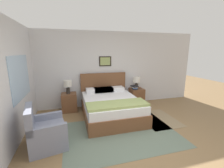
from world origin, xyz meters
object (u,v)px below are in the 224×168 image
at_px(armchair, 45,133).
at_px(table_lamp_near_window, 68,85).
at_px(nightstand_near_window, 69,102).
at_px(bed, 111,106).
at_px(nightstand_by_door, 136,96).
at_px(table_lamp_by_door, 137,81).

height_order(armchair, table_lamp_near_window, table_lamp_near_window).
bearing_deg(nightstand_near_window, bed, -32.32).
bearing_deg(nightstand_by_door, table_lamp_near_window, 179.97).
bearing_deg(nightstand_near_window, armchair, -104.36).
xyz_separation_m(bed, nightstand_near_window, (-1.20, 0.76, -0.03)).
bearing_deg(bed, armchair, -146.96).
relative_size(nightstand_by_door, table_lamp_by_door, 1.36).
height_order(bed, nightstand_by_door, bed).
bearing_deg(armchair, table_lamp_by_door, 111.86).
distance_m(bed, table_lamp_by_door, 1.51).
bearing_deg(bed, table_lamp_by_door, 32.65).
bearing_deg(table_lamp_near_window, nightstand_by_door, -0.03).
height_order(nightstand_near_window, table_lamp_near_window, table_lamp_near_window).
relative_size(bed, table_lamp_near_window, 4.64).
xyz_separation_m(bed, table_lamp_near_window, (-1.21, 0.76, 0.56)).
bearing_deg(table_lamp_near_window, armchair, -103.97).
bearing_deg(bed, table_lamp_near_window, 147.92).
height_order(nightstand_by_door, table_lamp_near_window, table_lamp_near_window).
bearing_deg(nightstand_by_door, bed, -147.74).
xyz_separation_m(bed, nightstand_by_door, (1.20, 0.76, -0.03)).
height_order(nightstand_by_door, table_lamp_by_door, table_lamp_by_door).
bearing_deg(table_lamp_by_door, nightstand_by_door, -3.78).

